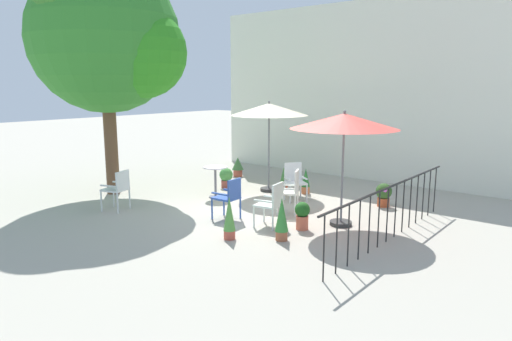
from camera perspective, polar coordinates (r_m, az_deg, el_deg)
name	(u,v)px	position (r m, az deg, el deg)	size (l,w,h in m)	color
ground_plane	(254,210)	(10.39, -0.24, -4.88)	(60.00, 60.00, 0.00)	#A8A292
villa_facade	(357,92)	(14.09, 12.44, 9.52)	(9.78, 0.30, 5.14)	silver
terrace_railing	(392,203)	(8.62, 16.53, -3.89)	(0.03, 5.09, 1.01)	black
shade_tree	(108,37)	(12.22, -17.91, 15.48)	(3.85, 3.66, 5.73)	brown
patio_umbrella_0	(269,110)	(11.91, 1.63, 7.47)	(2.02, 2.02, 2.37)	#2D2D2D
patio_umbrella_1	(344,122)	(9.05, 10.90, 5.88)	(2.11, 2.11, 2.29)	#2D2D2D
cafe_table_0	(215,176)	(11.43, -5.07, -0.75)	(0.60, 0.60, 0.78)	silver
patio_chair_0	(118,187)	(10.64, -16.77, -1.98)	(0.59, 0.58, 0.91)	silver
patio_chair_1	(292,189)	(9.98, 4.44, -2.28)	(0.56, 0.57, 0.97)	white
patio_chair_2	(229,196)	(9.54, -3.36, -3.14)	(0.51, 0.46, 0.88)	#2E50A2
patio_chair_3	(272,202)	(9.04, 2.00, -3.88)	(0.53, 0.54, 0.89)	white
patio_chair_4	(295,179)	(11.15, 4.81, -1.07)	(0.61, 0.62, 0.92)	silver
potted_plant_0	(238,166)	(14.09, -2.28, 0.57)	(0.36, 0.36, 0.59)	#B65441
potted_plant_1	(384,194)	(11.00, 15.56, -2.78)	(0.37, 0.37, 0.54)	#AE4C29
potted_plant_2	(282,218)	(8.30, 3.21, -5.97)	(0.25, 0.25, 0.79)	#975539
potted_plant_3	(306,181)	(11.92, 6.19, -1.32)	(0.22, 0.22, 0.66)	#C66D42
potted_plant_4	(302,214)	(8.97, 5.77, -5.45)	(0.29, 0.29, 0.55)	#CE6348
potted_plant_5	(229,218)	(8.37, -3.33, -5.87)	(0.22, 0.22, 0.80)	#B14D3C
potted_plant_6	(284,181)	(11.74, 3.45, -1.33)	(0.22, 0.22, 0.72)	#B2533A
potted_plant_7	(226,177)	(12.58, -3.73, -0.80)	(0.37, 0.37, 0.54)	#97483C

